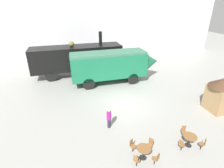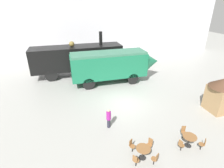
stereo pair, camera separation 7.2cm
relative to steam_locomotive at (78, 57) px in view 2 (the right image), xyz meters
name	(u,v)px [view 2 (the right image)]	position (x,y,z in m)	size (l,w,h in m)	color
ground_plane	(125,103)	(3.45, -8.12, -2.28)	(80.00, 80.00, 0.00)	gray
backdrop_wall	(94,30)	(3.45, 7.07, 2.22)	(44.00, 0.15, 9.00)	silver
steam_locomotive	(78,57)	(0.00, 0.00, 0.00)	(10.85, 2.65, 5.27)	black
streamlined_locomotive	(116,64)	(3.91, -3.33, -0.13)	(10.19, 2.53, 3.58)	#196B47
cafe_table_near	(189,138)	(5.59, -14.24, -1.68)	(0.88, 0.88, 0.77)	black
cafe_table_mid	(143,150)	(2.33, -14.35, -1.69)	(0.87, 0.87, 0.76)	black
cafe_chair_0	(203,144)	(6.19, -14.78, -1.78)	(0.40, 0.40, 0.87)	black
cafe_chair_1	(184,131)	(5.76, -13.45, -1.78)	(0.36, 0.38, 0.87)	black
cafe_chair_2	(181,145)	(4.82, -14.49, -1.78)	(0.39, 0.37, 0.87)	black
cafe_chair_3	(150,144)	(2.99, -13.90, -1.78)	(0.40, 0.40, 0.87)	black
cafe_chair_4	(132,145)	(1.87, -13.69, -1.78)	(0.40, 0.40, 0.87)	black
cafe_chair_5	(136,160)	(1.67, -14.81, -1.78)	(0.40, 0.40, 0.87)	black
cafe_chair_6	(155,159)	(2.79, -15.02, -1.78)	(0.40, 0.40, 0.87)	black
visitor_person	(109,118)	(1.09, -11.07, -1.44)	(0.34, 0.34, 1.56)	#262633
ticket_kiosk	(222,93)	(10.68, -11.35, -0.61)	(2.34, 2.34, 3.00)	#99754C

